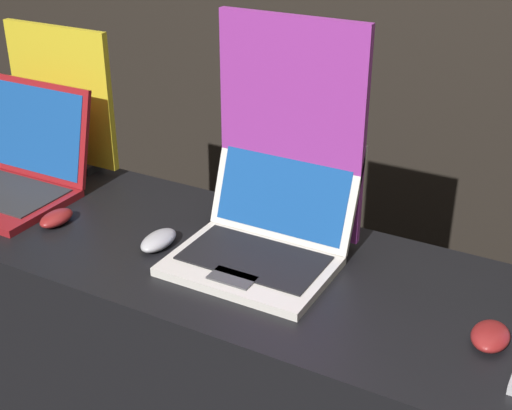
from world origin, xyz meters
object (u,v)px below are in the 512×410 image
at_px(mouse_front, 56,218).
at_px(mouse_middle, 159,240).
at_px(laptop_middle, 264,234).
at_px(laptop_front, 14,171).
at_px(promo_stand_front, 63,102).
at_px(promo_stand_middle, 291,136).
at_px(mouse_back, 490,336).

distance_m(mouse_front, mouse_middle, 0.30).
distance_m(mouse_front, laptop_middle, 0.55).
height_order(laptop_front, promo_stand_front, promo_stand_front).
relative_size(promo_stand_front, promo_stand_middle, 0.78).
bearing_deg(laptop_middle, promo_stand_front, 165.95).
xyz_separation_m(mouse_front, promo_stand_front, (-0.23, 0.30, 0.18)).
bearing_deg(laptop_front, mouse_front, -21.18).
bearing_deg(promo_stand_front, laptop_front, -90.00).
distance_m(promo_stand_front, laptop_middle, 0.80).
xyz_separation_m(laptop_front, mouse_back, (1.29, -0.06, -0.05)).
relative_size(mouse_front, mouse_middle, 0.88).
xyz_separation_m(laptop_middle, promo_stand_middle, (0.00, 0.13, 0.19)).
bearing_deg(mouse_front, mouse_back, 1.70).
relative_size(mouse_middle, mouse_back, 1.13).
relative_size(promo_stand_middle, mouse_back, 5.25).
bearing_deg(mouse_front, mouse_middle, 5.91).
distance_m(mouse_front, promo_stand_middle, 0.63).
height_order(promo_stand_front, mouse_middle, promo_stand_front).
bearing_deg(laptop_middle, promo_stand_middle, 90.00).
bearing_deg(promo_stand_middle, promo_stand_front, 175.33).
xyz_separation_m(mouse_front, mouse_middle, (0.29, 0.03, 0.00)).
height_order(promo_stand_middle, mouse_back, promo_stand_middle).
distance_m(laptop_middle, mouse_middle, 0.26).
distance_m(promo_stand_front, promo_stand_middle, 0.77).
bearing_deg(laptop_front, laptop_middle, 1.65).
bearing_deg(promo_stand_front, mouse_middle, -27.42).
relative_size(mouse_front, laptop_middle, 0.28).
relative_size(promo_stand_front, laptop_middle, 1.15).
relative_size(laptop_front, mouse_front, 3.56).
bearing_deg(mouse_front, laptop_middle, 11.54).
xyz_separation_m(promo_stand_middle, mouse_back, (0.53, -0.21, -0.24)).
xyz_separation_m(promo_stand_front, laptop_middle, (0.76, -0.19, -0.14)).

